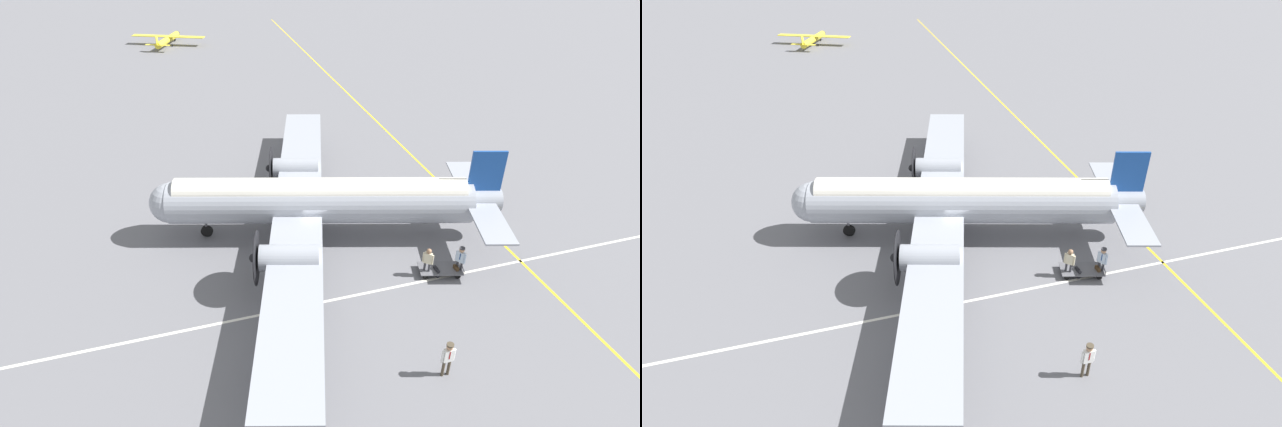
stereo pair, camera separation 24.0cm
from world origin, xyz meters
The scene contains 11 objects.
ground_plane centered at (0.00, 0.00, 0.00)m, with size 300.00×300.00×0.00m, color slate.
apron_line_eastwest centered at (0.00, 9.84, 0.00)m, with size 120.00×0.16×0.01m.
apron_line_northsouth centered at (5.49, 0.00, 0.00)m, with size 0.16×120.00×0.01m.
airliner_main centered at (-0.10, -0.35, 2.41)m, with size 27.44×19.84×5.44m.
crew_foreground centered at (11.17, 2.10, 1.14)m, with size 0.31×0.61×1.81m.
passenger_boarding centered at (5.07, 4.31, 1.05)m, with size 0.43×0.45×1.71m.
ramp_agent centered at (5.45, 5.99, 1.07)m, with size 0.51×0.39×1.71m.
suitcase_near_door centered at (5.43, 5.83, 0.26)m, with size 0.39×0.14×0.57m.
suitcase_upright_spare centered at (5.21, 4.81, 0.23)m, with size 0.52×0.13×0.50m.
baggage_cart centered at (5.12, 5.11, 0.28)m, with size 1.74×2.48×0.56m.
light_aircraft_distant centered at (-47.98, -6.64, 0.81)m, with size 7.29×9.38×1.91m.
Camera 2 is at (23.07, -6.66, 16.94)m, focal length 28.00 mm.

